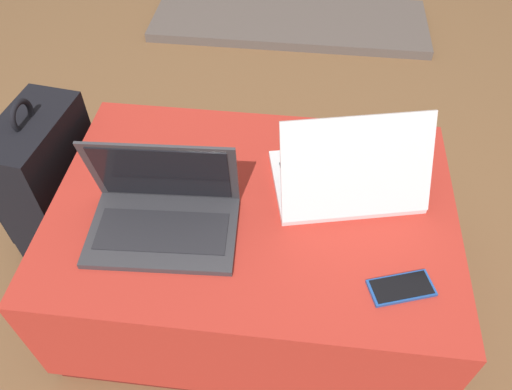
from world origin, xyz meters
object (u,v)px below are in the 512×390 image
object	(u,v)px
laptop_near	(163,211)
cell_phone	(401,288)
laptop_far	(348,176)
backpack	(49,182)

from	to	relation	value
laptop_near	cell_phone	distance (m)	0.57
laptop_near	laptop_far	bearing A→B (deg)	17.33
backpack	laptop_far	bearing A→B (deg)	91.79
laptop_far	cell_phone	world-z (taller)	laptop_far
cell_phone	backpack	size ratio (longest dim) A/B	0.29
laptop_far	backpack	size ratio (longest dim) A/B	0.76
laptop_near	laptop_far	world-z (taller)	laptop_far
laptop_far	cell_phone	xyz separation A→B (m)	(0.12, -0.28, -0.05)
laptop_near	backpack	world-z (taller)	laptop_near
backpack	laptop_near	bearing A→B (deg)	68.48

